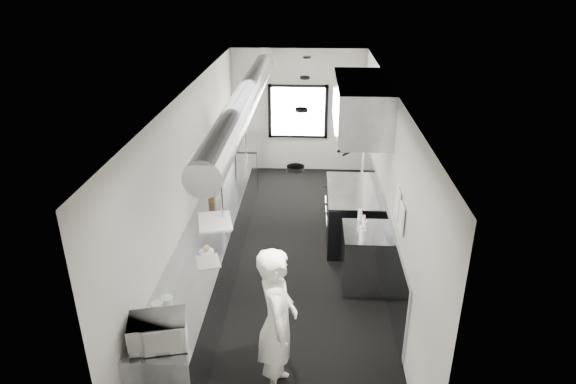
# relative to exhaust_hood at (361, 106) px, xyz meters

# --- Properties ---
(floor) EXTENTS (3.00, 8.00, 0.01)m
(floor) POSITION_rel_exhaust_hood_xyz_m (-1.10, -0.70, -2.39)
(floor) COLOR black
(floor) RESTS_ON ground
(ceiling) EXTENTS (3.00, 8.00, 0.01)m
(ceiling) POSITION_rel_exhaust_hood_xyz_m (-1.10, -0.70, 0.41)
(ceiling) COLOR silver
(ceiling) RESTS_ON wall_back
(wall_back) EXTENTS (3.00, 0.02, 2.80)m
(wall_back) POSITION_rel_exhaust_hood_xyz_m (-1.10, 3.30, -0.99)
(wall_back) COLOR beige
(wall_back) RESTS_ON floor
(wall_front) EXTENTS (3.00, 0.02, 2.80)m
(wall_front) POSITION_rel_exhaust_hood_xyz_m (-1.10, -4.70, -0.99)
(wall_front) COLOR beige
(wall_front) RESTS_ON floor
(wall_left) EXTENTS (0.02, 8.00, 2.80)m
(wall_left) POSITION_rel_exhaust_hood_xyz_m (-2.60, -0.70, -0.99)
(wall_left) COLOR beige
(wall_left) RESTS_ON floor
(wall_right) EXTENTS (0.02, 8.00, 2.80)m
(wall_right) POSITION_rel_exhaust_hood_xyz_m (0.40, -0.70, -0.99)
(wall_right) COLOR beige
(wall_right) RESTS_ON floor
(wall_cladding) EXTENTS (0.03, 5.50, 1.10)m
(wall_cladding) POSITION_rel_exhaust_hood_xyz_m (0.38, -0.40, -1.84)
(wall_cladding) COLOR #90949D
(wall_cladding) RESTS_ON wall_right
(hvac_duct) EXTENTS (0.40, 6.40, 0.40)m
(hvac_duct) POSITION_rel_exhaust_hood_xyz_m (-1.80, -0.30, 0.16)
(hvac_duct) COLOR gray
(hvac_duct) RESTS_ON ceiling
(service_window) EXTENTS (1.36, 0.05, 1.25)m
(service_window) POSITION_rel_exhaust_hood_xyz_m (-1.10, 3.26, -0.99)
(service_window) COLOR white
(service_window) RESTS_ON wall_back
(exhaust_hood) EXTENTS (0.81, 2.20, 0.88)m
(exhaust_hood) POSITION_rel_exhaust_hood_xyz_m (0.00, 0.00, 0.00)
(exhaust_hood) COLOR #90949D
(exhaust_hood) RESTS_ON ceiling
(prep_counter) EXTENTS (0.70, 6.00, 0.90)m
(prep_counter) POSITION_rel_exhaust_hood_xyz_m (-2.25, -1.20, -1.94)
(prep_counter) COLOR #90949D
(prep_counter) RESTS_ON floor
(pass_shelf) EXTENTS (0.45, 3.00, 0.68)m
(pass_shelf) POSITION_rel_exhaust_hood_xyz_m (-2.29, 0.30, -0.86)
(pass_shelf) COLOR #90949D
(pass_shelf) RESTS_ON prep_counter
(range) EXTENTS (0.88, 1.60, 0.94)m
(range) POSITION_rel_exhaust_hood_xyz_m (-0.06, 0.00, -1.92)
(range) COLOR black
(range) RESTS_ON floor
(bottle_station) EXTENTS (0.65, 0.80, 0.90)m
(bottle_station) POSITION_rel_exhaust_hood_xyz_m (0.05, -1.40, -1.94)
(bottle_station) COLOR #90949D
(bottle_station) RESTS_ON floor
(far_work_table) EXTENTS (0.70, 1.20, 0.90)m
(far_work_table) POSITION_rel_exhaust_hood_xyz_m (-2.25, 2.50, -1.94)
(far_work_table) COLOR #90949D
(far_work_table) RESTS_ON floor
(notice_sheet_a) EXTENTS (0.02, 0.28, 0.38)m
(notice_sheet_a) POSITION_rel_exhaust_hood_xyz_m (0.37, -1.90, -0.79)
(notice_sheet_a) COLOR white
(notice_sheet_a) RESTS_ON wall_right
(notice_sheet_b) EXTENTS (0.02, 0.28, 0.38)m
(notice_sheet_b) POSITION_rel_exhaust_hood_xyz_m (0.37, -2.25, -0.84)
(notice_sheet_b) COLOR white
(notice_sheet_b) RESTS_ON wall_right
(line_cook) EXTENTS (0.49, 0.70, 1.82)m
(line_cook) POSITION_rel_exhaust_hood_xyz_m (-1.09, -3.52, -1.48)
(line_cook) COLOR white
(line_cook) RESTS_ON floor
(microwave) EXTENTS (0.60, 0.51, 0.31)m
(microwave) POSITION_rel_exhaust_hood_xyz_m (-2.27, -3.91, -1.33)
(microwave) COLOR white
(microwave) RESTS_ON prep_counter
(deli_tub_a) EXTENTS (0.16, 0.16, 0.10)m
(deli_tub_a) POSITION_rel_exhaust_hood_xyz_m (-2.36, -3.26, -1.44)
(deli_tub_a) COLOR beige
(deli_tub_a) RESTS_ON prep_counter
(deli_tub_b) EXTENTS (0.14, 0.14, 0.09)m
(deli_tub_b) POSITION_rel_exhaust_hood_xyz_m (-2.44, -3.36, -1.44)
(deli_tub_b) COLOR beige
(deli_tub_b) RESTS_ON prep_counter
(newspaper) EXTENTS (0.39, 0.44, 0.01)m
(newspaper) POSITION_rel_exhaust_hood_xyz_m (-2.08, -2.34, -1.49)
(newspaper) COLOR beige
(newspaper) RESTS_ON prep_counter
(small_plate) EXTENTS (0.22, 0.22, 0.02)m
(small_plate) POSITION_rel_exhaust_hood_xyz_m (-2.14, -2.10, -1.48)
(small_plate) COLOR white
(small_plate) RESTS_ON prep_counter
(pastry) EXTENTS (0.09, 0.09, 0.09)m
(pastry) POSITION_rel_exhaust_hood_xyz_m (-2.14, -2.10, -1.43)
(pastry) COLOR tan
(pastry) RESTS_ON small_plate
(cutting_board) EXTENTS (0.62, 0.74, 0.02)m
(cutting_board) POSITION_rel_exhaust_hood_xyz_m (-2.19, -1.22, -1.48)
(cutting_board) COLOR white
(cutting_board) RESTS_ON prep_counter
(knife_block) EXTENTS (0.11, 0.22, 0.23)m
(knife_block) POSITION_rel_exhaust_hood_xyz_m (-2.38, -0.47, -1.38)
(knife_block) COLOR brown
(knife_block) RESTS_ON prep_counter
(plate_stack_a) EXTENTS (0.22, 0.22, 0.25)m
(plate_stack_a) POSITION_rel_exhaust_hood_xyz_m (-2.28, -0.55, -0.70)
(plate_stack_a) COLOR white
(plate_stack_a) RESTS_ON pass_shelf
(plate_stack_b) EXTENTS (0.29, 0.29, 0.31)m
(plate_stack_b) POSITION_rel_exhaust_hood_xyz_m (-2.32, -0.14, -0.67)
(plate_stack_b) COLOR white
(plate_stack_b) RESTS_ON pass_shelf
(plate_stack_c) EXTENTS (0.29, 0.29, 0.32)m
(plate_stack_c) POSITION_rel_exhaust_hood_xyz_m (-2.30, 0.57, -0.66)
(plate_stack_c) COLOR white
(plate_stack_c) RESTS_ON pass_shelf
(plate_stack_d) EXTENTS (0.34, 0.34, 0.40)m
(plate_stack_d) POSITION_rel_exhaust_hood_xyz_m (-2.31, 1.01, -0.62)
(plate_stack_d) COLOR white
(plate_stack_d) RESTS_ON pass_shelf
(squeeze_bottle_a) EXTENTS (0.07, 0.07, 0.17)m
(squeeze_bottle_a) POSITION_rel_exhaust_hood_xyz_m (-0.02, -1.69, -1.40)
(squeeze_bottle_a) COLOR white
(squeeze_bottle_a) RESTS_ON bottle_station
(squeeze_bottle_b) EXTENTS (0.08, 0.08, 0.19)m
(squeeze_bottle_b) POSITION_rel_exhaust_hood_xyz_m (-0.03, -1.59, -1.40)
(squeeze_bottle_b) COLOR white
(squeeze_bottle_b) RESTS_ON bottle_station
(squeeze_bottle_c) EXTENTS (0.07, 0.07, 0.17)m
(squeeze_bottle_c) POSITION_rel_exhaust_hood_xyz_m (0.03, -1.39, -1.41)
(squeeze_bottle_c) COLOR white
(squeeze_bottle_c) RESTS_ON bottle_station
(squeeze_bottle_d) EXTENTS (0.06, 0.06, 0.16)m
(squeeze_bottle_d) POSITION_rel_exhaust_hood_xyz_m (0.03, -1.22, -1.41)
(squeeze_bottle_d) COLOR white
(squeeze_bottle_d) RESTS_ON bottle_station
(squeeze_bottle_e) EXTENTS (0.08, 0.08, 0.19)m
(squeeze_bottle_e) POSITION_rel_exhaust_hood_xyz_m (-0.01, -1.06, -1.39)
(squeeze_bottle_e) COLOR white
(squeeze_bottle_e) RESTS_ON bottle_station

